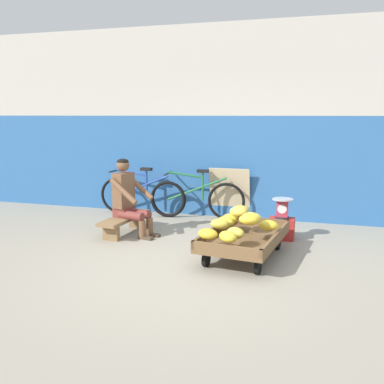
{
  "coord_description": "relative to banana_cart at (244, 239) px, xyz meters",
  "views": [
    {
      "loc": [
        1.47,
        -4.6,
        1.78
      ],
      "look_at": [
        -0.16,
        0.92,
        0.75
      ],
      "focal_mm": 40.55,
      "sensor_mm": 36.0,
      "label": 1
    }
  ],
  "objects": [
    {
      "name": "ground_plane",
      "position": [
        -0.61,
        -0.62,
        -0.24
      ],
      "size": [
        80.0,
        80.0,
        0.0
      ],
      "primitive_type": "plane",
      "color": "gray"
    },
    {
      "name": "vendor_seated",
      "position": [
        -1.84,
        0.57,
        0.33
      ],
      "size": [
        0.73,
        0.57,
        1.14
      ],
      "color": "brown",
      "rests_on": "ground"
    },
    {
      "name": "bicycle_near_left",
      "position": [
        -2.18,
        1.85,
        0.11
      ],
      "size": [
        1.66,
        0.48,
        0.86
      ],
      "color": "black",
      "rests_on": "ground"
    },
    {
      "name": "plastic_crate",
      "position": [
        0.38,
        0.99,
        -0.09
      ],
      "size": [
        0.36,
        0.28,
        0.3
      ],
      "color": "red",
      "rests_on": "ground"
    },
    {
      "name": "banana_pile",
      "position": [
        -0.09,
        -0.02,
        0.22
      ],
      "size": [
        0.89,
        1.47,
        0.27
      ],
      "color": "gold",
      "rests_on": "banana_cart"
    },
    {
      "name": "back_wall",
      "position": [
        -0.61,
        2.26,
        1.4
      ],
      "size": [
        16.0,
        0.3,
        3.29
      ],
      "color": "#2D609E",
      "rests_on": "ground"
    },
    {
      "name": "banana_cart",
      "position": [
        0.0,
        0.0,
        0.0
      ],
      "size": [
        1.01,
        1.53,
        0.36
      ],
      "color": "brown",
      "rests_on": "ground"
    },
    {
      "name": "low_bench",
      "position": [
        -1.93,
        0.59,
        -0.04
      ],
      "size": [
        0.38,
        1.12,
        0.27
      ],
      "color": "olive",
      "rests_on": "ground"
    },
    {
      "name": "sign_board",
      "position": [
        -0.62,
        2.06,
        0.2
      ],
      "size": [
        0.7,
        0.23,
        0.88
      ],
      "color": "#C6B289",
      "rests_on": "ground"
    },
    {
      "name": "weighing_scale",
      "position": [
        0.38,
        0.99,
        0.21
      ],
      "size": [
        0.3,
        0.3,
        0.29
      ],
      "color": "#28282D",
      "rests_on": "plastic_crate"
    },
    {
      "name": "bicycle_far_left",
      "position": [
        -1.15,
        1.85,
        0.11
      ],
      "size": [
        1.65,
        0.48,
        0.86
      ],
      "color": "black",
      "rests_on": "ground"
    }
  ]
}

